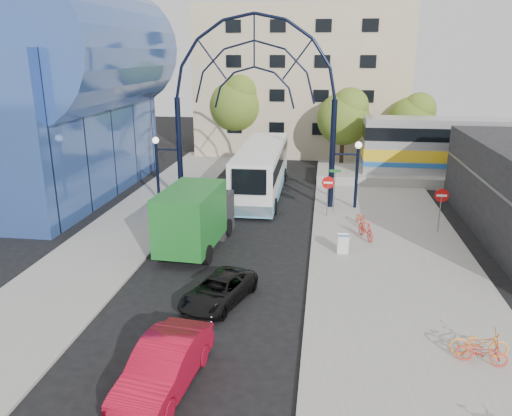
# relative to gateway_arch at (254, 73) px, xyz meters

# --- Properties ---
(ground) EXTENTS (120.00, 120.00, 0.00)m
(ground) POSITION_rel_gateway_arch_xyz_m (0.00, -14.00, -8.56)
(ground) COLOR black
(ground) RESTS_ON ground
(sidewalk_east) EXTENTS (8.00, 56.00, 0.12)m
(sidewalk_east) POSITION_rel_gateway_arch_xyz_m (8.00, -10.00, -8.50)
(sidewalk_east) COLOR gray
(sidewalk_east) RESTS_ON ground
(plaza_west) EXTENTS (5.00, 50.00, 0.12)m
(plaza_west) POSITION_rel_gateway_arch_xyz_m (-6.50, -8.00, -8.50)
(plaza_west) COLOR gray
(plaza_west) RESTS_ON ground
(gateway_arch) EXTENTS (13.64, 0.44, 12.10)m
(gateway_arch) POSITION_rel_gateway_arch_xyz_m (0.00, 0.00, 0.00)
(gateway_arch) COLOR black
(gateway_arch) RESTS_ON ground
(stop_sign) EXTENTS (0.80, 0.07, 2.50)m
(stop_sign) POSITION_rel_gateway_arch_xyz_m (4.80, -2.00, -6.56)
(stop_sign) COLOR slate
(stop_sign) RESTS_ON sidewalk_east
(do_not_enter_sign) EXTENTS (0.76, 0.07, 2.48)m
(do_not_enter_sign) POSITION_rel_gateway_arch_xyz_m (11.00, -4.00, -6.58)
(do_not_enter_sign) COLOR slate
(do_not_enter_sign) RESTS_ON sidewalk_east
(street_name_sign) EXTENTS (0.70, 0.70, 2.80)m
(street_name_sign) POSITION_rel_gateway_arch_xyz_m (5.20, -1.40, -6.43)
(street_name_sign) COLOR slate
(street_name_sign) RESTS_ON sidewalk_east
(sandwich_board) EXTENTS (0.55, 0.61, 0.99)m
(sandwich_board) POSITION_rel_gateway_arch_xyz_m (5.60, -8.02, -7.81)
(sandwich_board) COLOR white
(sandwich_board) RESTS_ON sidewalk_east
(transit_hall) EXTENTS (16.50, 18.00, 14.50)m
(transit_hall) POSITION_rel_gateway_arch_xyz_m (-15.30, 1.00, -1.86)
(transit_hall) COLOR #33549D
(transit_hall) RESTS_ON ground
(apartment_block) EXTENTS (20.00, 12.10, 14.00)m
(apartment_block) POSITION_rel_gateway_arch_xyz_m (2.00, 20.97, -1.55)
(apartment_block) COLOR tan
(apartment_block) RESTS_ON ground
(tree_north_a) EXTENTS (4.48, 4.48, 7.00)m
(tree_north_a) POSITION_rel_gateway_arch_xyz_m (6.12, 11.93, -3.95)
(tree_north_a) COLOR #382314
(tree_north_a) RESTS_ON ground
(tree_north_b) EXTENTS (5.12, 5.12, 8.00)m
(tree_north_b) POSITION_rel_gateway_arch_xyz_m (-3.88, 15.93, -3.29)
(tree_north_b) COLOR #382314
(tree_north_b) RESTS_ON ground
(tree_north_c) EXTENTS (4.16, 4.16, 6.50)m
(tree_north_c) POSITION_rel_gateway_arch_xyz_m (12.12, 13.93, -4.28)
(tree_north_c) COLOR #382314
(tree_north_c) RESTS_ON ground
(city_bus) EXTENTS (3.11, 12.69, 3.47)m
(city_bus) POSITION_rel_gateway_arch_xyz_m (0.13, 2.80, -6.74)
(city_bus) COLOR white
(city_bus) RESTS_ON ground
(green_truck) EXTENTS (2.89, 6.79, 3.36)m
(green_truck) POSITION_rel_gateway_arch_xyz_m (-1.90, -7.84, -6.88)
(green_truck) COLOR black
(green_truck) RESTS_ON ground
(black_suv) EXTENTS (3.01, 4.41, 1.12)m
(black_suv) POSITION_rel_gateway_arch_xyz_m (0.48, -13.72, -8.00)
(black_suv) COLOR black
(black_suv) RESTS_ON ground
(red_sedan) EXTENTS (2.12, 4.75, 1.52)m
(red_sedan) POSITION_rel_gateway_arch_xyz_m (-0.02, -19.22, -7.80)
(red_sedan) COLOR #A70A23
(red_sedan) RESTS_ON ground
(bike_near_a) EXTENTS (0.82, 1.58, 0.79)m
(bike_near_a) POSITION_rel_gateway_arch_xyz_m (6.71, -3.51, -8.04)
(bike_near_a) COLOR #E7552E
(bike_near_a) RESTS_ON sidewalk_east
(bike_near_b) EXTENTS (1.12, 1.92, 1.11)m
(bike_near_b) POSITION_rel_gateway_arch_xyz_m (6.87, -5.73, -7.88)
(bike_near_b) COLOR red
(bike_near_b) RESTS_ON sidewalk_east
(bike_far_a) EXTENTS (1.87, 0.66, 0.98)m
(bike_far_a) POSITION_rel_gateway_arch_xyz_m (9.79, -16.37, -7.94)
(bike_far_a) COLOR orange
(bike_far_a) RESTS_ON sidewalk_east
(bike_far_c) EXTENTS (1.65, 0.87, 0.82)m
(bike_far_c) POSITION_rel_gateway_arch_xyz_m (9.77, -16.78, -8.02)
(bike_far_c) COLOR red
(bike_far_c) RESTS_ON sidewalk_east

